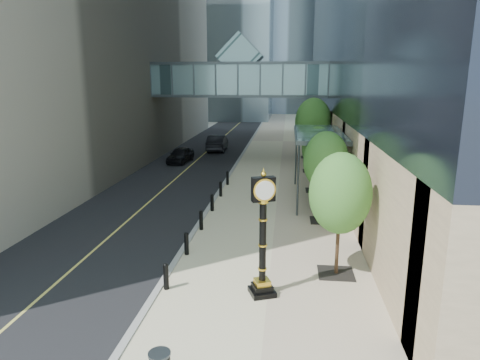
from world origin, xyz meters
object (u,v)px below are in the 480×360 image
object	(u,v)px
pedestrian	(322,195)
car_near	(180,155)
street_clock	(263,243)
car_far	(217,143)

from	to	relation	value
pedestrian	car_near	distance (m)	18.09
street_clock	car_near	xyz separation A→B (m)	(-9.07, 24.27, -1.28)
car_near	pedestrian	bearing A→B (deg)	-43.24
street_clock	car_far	distance (m)	32.14
street_clock	car_near	size ratio (longest dim) A/B	1.09
street_clock	car_far	world-z (taller)	street_clock
car_far	car_near	bearing A→B (deg)	70.84
street_clock	car_far	xyz separation A→B (m)	(-6.78, 31.40, -1.14)
street_clock	pedestrian	size ratio (longest dim) A/B	2.62
car_near	street_clock	bearing A→B (deg)	-63.97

